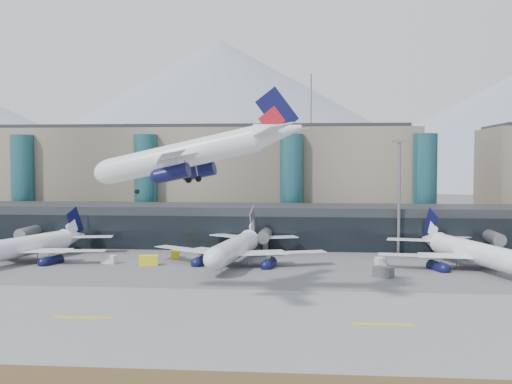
% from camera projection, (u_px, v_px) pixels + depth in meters
% --- Properties ---
extents(ground, '(900.00, 900.00, 0.00)m').
position_uv_depth(ground, '(242.00, 297.00, 99.48)').
color(ground, '#515154').
rests_on(ground, ground).
extents(runway_strip, '(400.00, 40.00, 0.04)m').
position_uv_depth(runway_strip, '(230.00, 321.00, 84.56)').
color(runway_strip, slate).
rests_on(runway_strip, ground).
extents(runway_markings, '(128.00, 1.00, 0.02)m').
position_uv_depth(runway_markings, '(230.00, 321.00, 84.56)').
color(runway_markings, gold).
rests_on(runway_markings, ground).
extents(concourse, '(170.00, 27.00, 10.00)m').
position_uv_depth(concourse, '(269.00, 226.00, 156.63)').
color(concourse, black).
rests_on(concourse, ground).
extents(terminal_main, '(130.00, 30.00, 31.00)m').
position_uv_depth(terminal_main, '(193.00, 179.00, 190.44)').
color(terminal_main, gray).
rests_on(terminal_main, ground).
extents(teal_towers, '(116.40, 19.40, 46.00)m').
position_uv_depth(teal_towers, '(218.00, 186.00, 173.71)').
color(teal_towers, '#225761').
rests_on(teal_towers, ground).
extents(mountain_ridge, '(910.00, 400.00, 110.00)m').
position_uv_depth(mountain_ridge, '(321.00, 126.00, 473.55)').
color(mountain_ridge, gray).
rests_on(mountain_ridge, ground).
extents(lightmast_mid, '(3.00, 1.20, 25.60)m').
position_uv_depth(lightmast_mid, '(399.00, 190.00, 143.74)').
color(lightmast_mid, slate).
rests_on(lightmast_mid, ground).
extents(hero_jet, '(33.54, 33.54, 10.89)m').
position_uv_depth(hero_jet, '(202.00, 145.00, 93.21)').
color(hero_jet, silver).
rests_on(hero_jet, ground).
extents(jet_parked_left, '(34.75, 36.50, 11.72)m').
position_uv_depth(jet_parked_left, '(37.00, 239.00, 135.79)').
color(jet_parked_left, silver).
rests_on(jet_parked_left, ground).
extents(jet_parked_mid, '(37.77, 37.76, 12.26)m').
position_uv_depth(jet_parked_mid, '(239.00, 240.00, 131.49)').
color(jet_parked_mid, silver).
rests_on(jet_parked_mid, ground).
extents(jet_parked_right, '(35.72, 37.53, 12.05)m').
position_uv_depth(jet_parked_right, '(462.00, 243.00, 127.85)').
color(jet_parked_right, silver).
rests_on(jet_parked_right, ground).
extents(veh_a, '(3.25, 2.26, 1.67)m').
position_uv_depth(veh_a, '(109.00, 259.00, 130.86)').
color(veh_a, silver).
rests_on(veh_a, ground).
extents(veh_b, '(2.34, 3.18, 1.66)m').
position_uv_depth(veh_b, '(175.00, 254.00, 137.78)').
color(veh_b, yellow).
rests_on(veh_b, ground).
extents(veh_c, '(3.94, 3.61, 1.96)m').
position_uv_depth(veh_c, '(383.00, 272.00, 115.49)').
color(veh_c, '#45454A').
rests_on(veh_c, ground).
extents(veh_d, '(2.94, 3.44, 1.73)m').
position_uv_depth(veh_d, '(461.00, 256.00, 135.65)').
color(veh_d, silver).
rests_on(veh_d, ground).
extents(veh_g, '(2.27, 3.08, 1.61)m').
position_uv_depth(veh_g, '(381.00, 262.00, 128.15)').
color(veh_g, silver).
rests_on(veh_g, ground).
extents(veh_h, '(3.98, 2.62, 2.03)m').
position_uv_depth(veh_h, '(149.00, 260.00, 128.39)').
color(veh_h, yellow).
rests_on(veh_h, ground).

